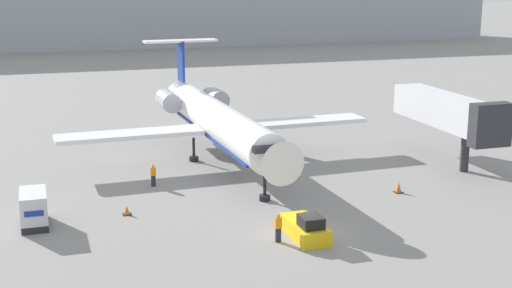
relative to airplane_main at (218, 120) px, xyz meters
name	(u,v)px	position (x,y,z in m)	size (l,w,h in m)	color
ground_plane	(304,236)	(0.51, -19.05, -3.59)	(600.00, 600.00, 0.00)	gray
terminal_building	(101,7)	(0.51, 100.95, 5.02)	(180.00, 16.80, 17.16)	#9EA3AD
airplane_main	(218,120)	(0.00, 0.00, 0.00)	(27.15, 29.00, 9.28)	white
pushback_tug	(305,228)	(0.51, -19.22, -2.99)	(1.85, 4.30, 1.66)	yellow
luggage_cart	(34,209)	(-15.33, -12.01, -2.46)	(1.65, 3.37, 2.25)	#232326
worker_near_tug	(278,227)	(-1.35, -19.46, -2.63)	(0.40, 0.25, 1.82)	#232838
worker_by_wing	(153,175)	(-6.59, -5.74, -2.67)	(0.40, 0.24, 1.75)	#232838
traffic_cone_left	(127,211)	(-9.40, -11.69, -3.30)	(0.57, 0.57, 0.61)	black
traffic_cone_right	(399,187)	(10.42, -12.82, -3.19)	(0.61, 0.61, 0.82)	black
jet_bridge	(449,112)	(18.34, -6.53, 0.87)	(3.20, 13.45, 6.19)	#2D2D33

